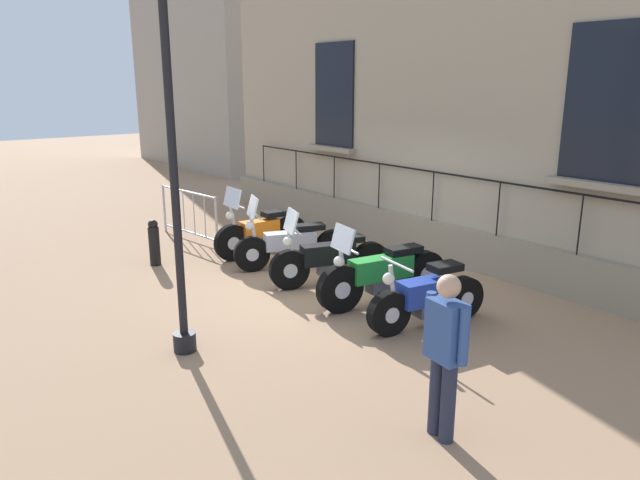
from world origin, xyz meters
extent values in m
plane|color=#9E7A5B|center=(0.00, 0.00, 0.00)|extent=(60.00, 60.00, 0.00)
cube|color=tan|center=(-2.86, 0.00, 4.29)|extent=(0.60, 13.53, 8.57)
cube|color=gray|center=(-2.48, 0.00, 0.36)|extent=(0.20, 13.53, 0.73)
cube|color=black|center=(-2.54, 2.98, 2.95)|extent=(0.06, 1.25, 2.19)
cube|color=gray|center=(-2.46, 2.98, 1.80)|extent=(0.24, 1.45, 0.10)
cube|color=black|center=(-2.54, -2.98, 2.95)|extent=(0.06, 1.25, 2.19)
cube|color=gray|center=(-2.46, -2.98, 1.80)|extent=(0.24, 1.45, 0.10)
cube|color=black|center=(-2.44, 0.00, 1.64)|extent=(0.03, 11.37, 0.03)
cylinder|color=black|center=(-2.44, -5.68, 1.18)|extent=(0.02, 0.02, 0.91)
cylinder|color=black|center=(-2.44, -4.26, 1.18)|extent=(0.02, 0.02, 0.91)
cylinder|color=black|center=(-2.44, -2.84, 1.18)|extent=(0.02, 0.02, 0.91)
cylinder|color=black|center=(-2.44, -1.42, 1.18)|extent=(0.02, 0.02, 0.91)
cylinder|color=black|center=(-2.44, 0.00, 1.18)|extent=(0.02, 0.02, 0.91)
cylinder|color=black|center=(-2.44, 1.42, 1.18)|extent=(0.02, 0.02, 0.91)
cylinder|color=black|center=(-2.44, 2.84, 1.18)|extent=(0.02, 0.02, 0.91)
cylinder|color=black|center=(0.58, -2.17, 0.35)|extent=(0.70, 0.18, 0.69)
cylinder|color=silver|center=(0.58, -2.17, 0.35)|extent=(0.25, 0.17, 0.24)
cylinder|color=black|center=(-0.69, -2.08, 0.35)|extent=(0.70, 0.18, 0.69)
cylinder|color=silver|center=(-0.69, -2.08, 0.35)|extent=(0.25, 0.17, 0.24)
cube|color=orange|center=(0.00, -2.13, 0.54)|extent=(0.75, 0.35, 0.31)
cube|color=#4C4C51|center=(-0.10, -2.12, 0.31)|extent=(0.46, 0.27, 0.24)
cube|color=black|center=(-0.31, -2.11, 0.79)|extent=(0.43, 0.30, 0.10)
cylinder|color=silver|center=(0.53, -2.17, 0.69)|extent=(0.16, 0.07, 0.71)
cylinder|color=silver|center=(0.48, -2.16, 1.04)|extent=(0.08, 0.67, 0.04)
sphere|color=white|center=(0.60, -2.17, 0.86)|extent=(0.16, 0.16, 0.16)
cylinder|color=silver|center=(-0.23, -1.95, 0.19)|extent=(0.67, 0.13, 0.08)
cube|color=silver|center=(0.54, -2.17, 1.19)|extent=(0.16, 0.56, 0.36)
cylinder|color=black|center=(0.63, -1.40, 0.32)|extent=(0.64, 0.34, 0.64)
cylinder|color=silver|center=(0.63, -1.40, 0.32)|extent=(0.26, 0.21, 0.22)
cylinder|color=black|center=(-0.76, -0.88, 0.32)|extent=(0.64, 0.34, 0.64)
cylinder|color=silver|center=(-0.76, -0.88, 0.32)|extent=(0.26, 0.21, 0.22)
cube|color=#B2B2BC|center=(-0.02, -1.16, 0.51)|extent=(0.95, 0.59, 0.30)
cube|color=#4C4C51|center=(-0.11, -1.12, 0.29)|extent=(0.59, 0.41, 0.22)
cube|color=black|center=(-0.36, -1.03, 0.73)|extent=(0.57, 0.42, 0.10)
cylinder|color=silver|center=(0.59, -1.39, 0.66)|extent=(0.17, 0.11, 0.70)
cylinder|color=silver|center=(0.54, -1.37, 1.01)|extent=(0.25, 0.60, 0.04)
sphere|color=white|center=(0.65, -1.41, 0.83)|extent=(0.16, 0.16, 0.16)
cylinder|color=silver|center=(-0.22, -0.91, 0.17)|extent=(0.80, 0.36, 0.08)
cube|color=silver|center=(0.60, -1.39, 1.16)|extent=(0.29, 0.52, 0.36)
cylinder|color=black|center=(0.66, -0.24, 0.33)|extent=(0.66, 0.34, 0.66)
cylinder|color=silver|center=(0.66, -0.24, 0.33)|extent=(0.27, 0.22, 0.23)
cylinder|color=black|center=(-0.68, 0.22, 0.33)|extent=(0.66, 0.34, 0.66)
cylinder|color=silver|center=(-0.68, 0.22, 0.33)|extent=(0.27, 0.22, 0.23)
cube|color=black|center=(0.03, -0.03, 0.53)|extent=(0.92, 0.55, 0.33)
cube|color=#4C4C51|center=(-0.06, 0.00, 0.29)|extent=(0.57, 0.38, 0.23)
cube|color=black|center=(-0.30, 0.09, 0.75)|extent=(0.55, 0.40, 0.10)
cylinder|color=silver|center=(0.61, -0.23, 0.65)|extent=(0.17, 0.11, 0.66)
cylinder|color=silver|center=(0.56, -0.21, 0.97)|extent=(0.23, 0.59, 0.04)
sphere|color=white|center=(0.67, -0.25, 0.79)|extent=(0.16, 0.16, 0.16)
cylinder|color=silver|center=(-0.17, 0.20, 0.18)|extent=(0.78, 0.34, 0.08)
cube|color=silver|center=(0.62, -0.23, 1.12)|extent=(0.28, 0.51, 0.36)
cylinder|color=black|center=(0.65, 1.00, 0.36)|extent=(0.73, 0.28, 0.71)
cylinder|color=silver|center=(0.65, 1.00, 0.36)|extent=(0.28, 0.22, 0.25)
cylinder|color=black|center=(-0.83, 1.27, 0.36)|extent=(0.73, 0.28, 0.71)
cylinder|color=silver|center=(-0.83, 1.27, 0.36)|extent=(0.28, 0.22, 0.25)
cube|color=#1E842D|center=(-0.04, 1.13, 0.56)|extent=(1.04, 0.46, 0.33)
cube|color=#4C4C51|center=(-0.14, 1.14, 0.32)|extent=(0.63, 0.33, 0.25)
cube|color=black|center=(-0.44, 1.20, 0.79)|extent=(0.60, 0.35, 0.10)
cylinder|color=silver|center=(0.60, 1.01, 0.65)|extent=(0.17, 0.09, 0.60)
cylinder|color=silver|center=(0.55, 1.02, 0.95)|extent=(0.15, 0.62, 0.04)
sphere|color=white|center=(0.67, 1.00, 0.77)|extent=(0.16, 0.16, 0.16)
cylinder|color=silver|center=(-0.31, 1.33, 0.20)|extent=(0.90, 0.24, 0.08)
cube|color=silver|center=(0.61, 1.01, 1.10)|extent=(0.21, 0.52, 0.36)
cylinder|color=black|center=(0.66, 2.00, 0.30)|extent=(0.63, 0.27, 0.61)
cylinder|color=silver|center=(0.66, 2.00, 0.30)|extent=(0.24, 0.22, 0.21)
cylinder|color=black|center=(-0.57, 2.24, 0.30)|extent=(0.63, 0.27, 0.61)
cylinder|color=silver|center=(-0.57, 2.24, 0.30)|extent=(0.24, 0.22, 0.21)
cube|color=#1E389E|center=(0.09, 2.11, 0.51)|extent=(0.82, 0.46, 0.33)
cube|color=#4C4C51|center=(0.00, 2.13, 0.27)|extent=(0.50, 0.34, 0.21)
cube|color=black|center=(-0.22, 2.17, 0.81)|extent=(0.48, 0.36, 0.10)
cylinder|color=silver|center=(0.61, 2.01, 0.63)|extent=(0.17, 0.09, 0.67)
cylinder|color=silver|center=(0.57, 2.02, 0.96)|extent=(0.17, 0.69, 0.04)
sphere|color=white|center=(0.68, 2.00, 0.78)|extent=(0.16, 0.16, 0.16)
cylinder|color=silver|center=(-0.11, 2.33, 0.17)|extent=(0.70, 0.21, 0.08)
cylinder|color=black|center=(2.98, 0.77, 0.12)|extent=(0.28, 0.28, 0.24)
cylinder|color=black|center=(2.98, 0.77, 2.17)|extent=(0.10, 0.10, 4.34)
cylinder|color=#B7B7BF|center=(0.61, -5.05, 0.53)|extent=(0.05, 0.05, 1.05)
cylinder|color=#B7B7BF|center=(0.39, -3.10, 0.53)|extent=(0.05, 0.05, 1.05)
cylinder|color=#B7B7BF|center=(0.50, -4.07, 1.02)|extent=(0.26, 1.96, 0.04)
cylinder|color=#B7B7BF|center=(0.50, -4.07, 0.15)|extent=(0.26, 1.96, 0.04)
cylinder|color=#B7B7BF|center=(0.57, -4.66, 0.60)|extent=(0.02, 0.02, 0.87)
cylinder|color=#B7B7BF|center=(0.52, -4.27, 0.60)|extent=(0.02, 0.02, 0.87)
cylinder|color=#B7B7BF|center=(0.48, -3.88, 0.60)|extent=(0.02, 0.02, 0.87)
cylinder|color=#B7B7BF|center=(0.43, -3.49, 0.60)|extent=(0.02, 0.02, 0.87)
cylinder|color=black|center=(1.81, -2.82, 0.36)|extent=(0.19, 0.19, 0.72)
sphere|color=black|center=(1.81, -2.82, 0.76)|extent=(0.18, 0.18, 0.18)
cylinder|color=#23283D|center=(1.92, 4.03, 0.40)|extent=(0.14, 0.14, 0.80)
cylinder|color=#23283D|center=(1.90, 3.87, 0.40)|extent=(0.14, 0.14, 0.80)
cube|color=#2D4C8C|center=(1.91, 3.95, 1.08)|extent=(0.27, 0.39, 0.56)
sphere|color=tan|center=(1.91, 3.95, 1.50)|extent=(0.22, 0.22, 0.22)
cylinder|color=#2D4C8C|center=(1.94, 4.17, 1.11)|extent=(0.09, 0.09, 0.54)
cylinder|color=#2D4C8C|center=(1.88, 3.73, 1.11)|extent=(0.09, 0.09, 0.54)
cube|color=#9E9384|center=(-5.96, -14.15, 4.66)|extent=(3.75, 7.76, 9.32)
camera|label=1|loc=(5.84, 7.06, 3.24)|focal=33.03mm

